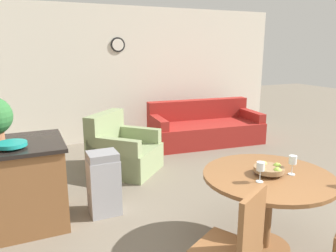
{
  "coord_description": "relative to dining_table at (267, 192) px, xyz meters",
  "views": [
    {
      "loc": [
        -1.48,
        -1.17,
        1.9
      ],
      "look_at": [
        0.1,
        2.37,
        0.97
      ],
      "focal_mm": 35.0,
      "sensor_mm": 36.0,
      "label": 1
    }
  ],
  "objects": [
    {
      "name": "teal_bowl",
      "position": [
        -2.14,
        1.26,
        0.38
      ],
      "size": [
        0.29,
        0.29,
        0.06
      ],
      "color": "teal",
      "rests_on": "kitchen_island"
    },
    {
      "name": "wine_glass_left",
      "position": [
        -0.19,
        -0.1,
        0.31
      ],
      "size": [
        0.07,
        0.07,
        0.18
      ],
      "color": "silver",
      "rests_on": "dining_table"
    },
    {
      "name": "wine_glass_right",
      "position": [
        0.19,
        -0.09,
        0.31
      ],
      "size": [
        0.07,
        0.07,
        0.18
      ],
      "color": "silver",
      "rests_on": "dining_table"
    },
    {
      "name": "dining_table",
      "position": [
        0.0,
        0.0,
        0.0
      ],
      "size": [
        1.2,
        1.2,
        0.77
      ],
      "color": "brown",
      "rests_on": "ground_plane"
    },
    {
      "name": "wall_back",
      "position": [
        -0.51,
        4.37,
        0.76
      ],
      "size": [
        8.0,
        0.09,
        2.7
      ],
      "color": "silver",
      "rests_on": "ground_plane"
    },
    {
      "name": "dining_chair_near_left",
      "position": [
        -0.69,
        -0.47,
        -0.08
      ],
      "size": [
        0.57,
        0.57,
        0.95
      ],
      "rotation": [
        0.0,
        0.0,
        6.79
      ],
      "color": "brown",
      "rests_on": "ground_plane"
    },
    {
      "name": "couch",
      "position": [
        1.34,
        3.42,
        -0.31
      ],
      "size": [
        2.28,
        1.19,
        0.83
      ],
      "rotation": [
        0.0,
        0.0,
        -0.09
      ],
      "color": "maroon",
      "rests_on": "ground_plane"
    },
    {
      "name": "trash_bin",
      "position": [
        -1.23,
        1.33,
        -0.22
      ],
      "size": [
        0.35,
        0.3,
        0.75
      ],
      "color": "#9E9EA3",
      "rests_on": "ground_plane"
    },
    {
      "name": "fruit_bowl",
      "position": [
        0.0,
        -0.0,
        0.23
      ],
      "size": [
        0.27,
        0.27,
        0.1
      ],
      "color": "olive",
      "rests_on": "dining_table"
    },
    {
      "name": "kitchen_island",
      "position": [
        -2.24,
        1.46,
        -0.12
      ],
      "size": [
        1.22,
        0.89,
        0.93
      ],
      "color": "brown",
      "rests_on": "ground_plane"
    },
    {
      "name": "armchair",
      "position": [
        -0.65,
        2.55,
        -0.29
      ],
      "size": [
        1.25,
        1.25,
        0.91
      ],
      "rotation": [
        0.0,
        0.0,
        0.78
      ],
      "color": "gray",
      "rests_on": "ground_plane"
    }
  ]
}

